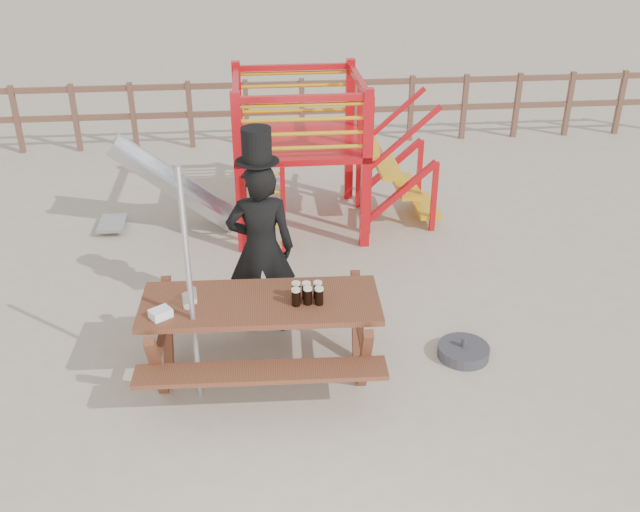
# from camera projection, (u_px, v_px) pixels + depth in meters

# --- Properties ---
(ground) EXTENTS (60.00, 60.00, 0.00)m
(ground) POSITION_uv_depth(u_px,v_px,m) (306.00, 379.00, 6.94)
(ground) COLOR tan
(ground) RESTS_ON ground
(back_fence) EXTENTS (15.09, 0.09, 1.20)m
(back_fence) POSITION_uv_depth(u_px,v_px,m) (274.00, 105.00, 12.76)
(back_fence) COLOR brown
(back_fence) RESTS_ON ground
(playground_fort) EXTENTS (4.71, 1.84, 2.10)m
(playground_fort) POSITION_uv_depth(u_px,v_px,m) (293.00, 151.00, 9.60)
(playground_fort) COLOR red
(playground_fort) RESTS_ON ground
(picnic_table) EXTENTS (2.27, 1.61, 0.86)m
(picnic_table) POSITION_uv_depth(u_px,v_px,m) (262.00, 329.00, 6.74)
(picnic_table) COLOR brown
(picnic_table) RESTS_ON ground
(man_with_hat) EXTENTS (0.70, 0.47, 2.24)m
(man_with_hat) POSITION_uv_depth(u_px,v_px,m) (261.00, 245.00, 7.28)
(man_with_hat) COLOR black
(man_with_hat) RESTS_ON ground
(metal_pole) EXTENTS (0.05, 0.05, 2.30)m
(metal_pole) POSITION_uv_depth(u_px,v_px,m) (190.00, 290.00, 6.19)
(metal_pole) COLOR #B2B2B7
(metal_pole) RESTS_ON ground
(parasol_base) EXTENTS (0.52, 0.52, 0.22)m
(parasol_base) POSITION_uv_depth(u_px,v_px,m) (463.00, 351.00, 7.24)
(parasol_base) COLOR #333338
(parasol_base) RESTS_ON ground
(paper_bag) EXTENTS (0.23, 0.22, 0.08)m
(paper_bag) POSITION_uv_depth(u_px,v_px,m) (161.00, 313.00, 6.32)
(paper_bag) COLOR white
(paper_bag) RESTS_ON picnic_table
(stout_pints) EXTENTS (0.29, 0.20, 0.17)m
(stout_pints) POSITION_uv_depth(u_px,v_px,m) (307.00, 293.00, 6.54)
(stout_pints) COLOR black
(stout_pints) RESTS_ON picnic_table
(empty_glasses) EXTENTS (0.13, 0.17, 0.15)m
(empty_glasses) POSITION_uv_depth(u_px,v_px,m) (190.00, 299.00, 6.48)
(empty_glasses) COLOR silver
(empty_glasses) RESTS_ON picnic_table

